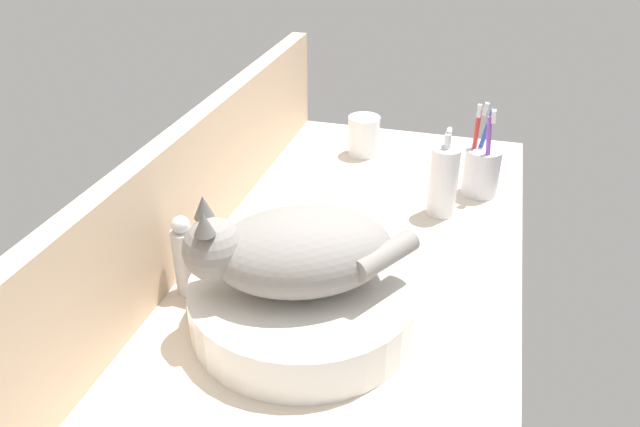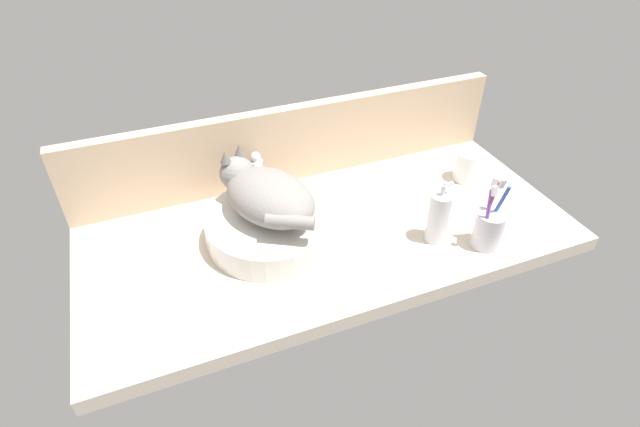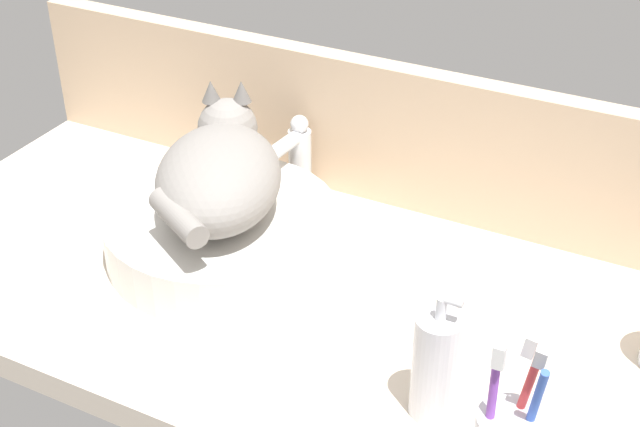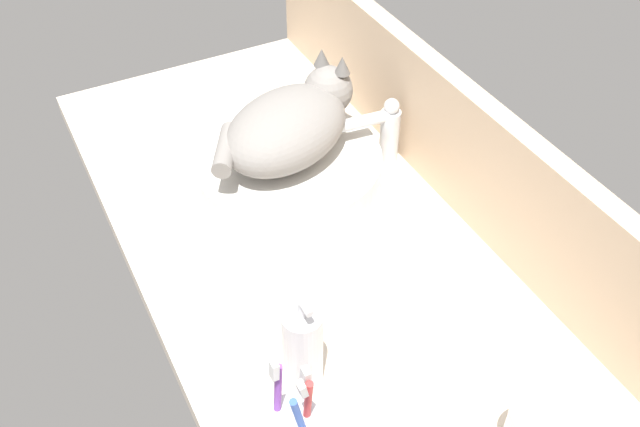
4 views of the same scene
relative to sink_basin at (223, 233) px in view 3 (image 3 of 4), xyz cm
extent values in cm
cube|color=beige|center=(14.37, -2.38, -5.49)|extent=(124.60, 57.15, 4.00)
cube|color=#CCAD8C|center=(14.37, 24.40, 7.74)|extent=(124.60, 3.60, 22.47)
cylinder|color=silver|center=(0.00, 0.00, 0.00)|extent=(33.04, 33.04, 6.99)
ellipsoid|color=gray|center=(0.00, 0.00, 8.99)|extent=(26.16, 29.90, 11.00)
sphere|color=gray|center=(-5.15, 10.70, 10.49)|extent=(8.80, 8.80, 8.80)
cone|color=#635F5B|center=(-7.56, 10.65, 15.89)|extent=(2.80, 2.80, 3.20)
cone|color=#635F5B|center=(-3.60, 12.56, 15.89)|extent=(2.80, 2.80, 3.20)
cylinder|color=gray|center=(1.16, -11.23, 9.49)|extent=(11.13, 8.26, 3.20)
cylinder|color=silver|center=(2.01, 19.60, 2.01)|extent=(3.60, 3.60, 11.00)
cylinder|color=silver|center=(1.50, 14.62, 6.91)|extent=(3.21, 10.17, 2.20)
sphere|color=silver|center=(2.01, 19.60, 8.71)|extent=(2.80, 2.80, 2.80)
cylinder|color=silver|center=(37.73, -15.68, 3.26)|extent=(5.41, 5.41, 13.51)
cylinder|color=silver|center=(37.73, -15.68, 11.41)|extent=(1.20, 1.20, 2.80)
cylinder|color=silver|center=(38.93, -15.68, 12.81)|extent=(2.20, 1.00, 1.00)
cylinder|color=blue|center=(49.55, -21.42, 5.41)|extent=(2.69, 3.91, 16.89)
cube|color=white|center=(49.55, -21.42, 13.91)|extent=(1.46, 1.21, 2.62)
cylinder|color=purple|center=(46.00, -23.11, 5.41)|extent=(1.43, 2.25, 17.04)
cube|color=white|center=(46.00, -23.11, 13.91)|extent=(1.28, 0.99, 2.49)
cylinder|color=#D13838|center=(48.21, -20.32, 5.41)|extent=(3.09, 1.04, 16.98)
cube|color=white|center=(48.21, -20.32, 13.91)|extent=(1.50, 0.82, 2.54)
camera|label=1|loc=(-68.38, -21.84, 56.20)|focal=35.00mm
camera|label=2|loc=(-24.77, -94.02, 78.44)|focal=28.00mm
camera|label=3|loc=(59.44, -86.71, 70.61)|focal=50.00mm
camera|label=4|loc=(88.89, -39.61, 80.07)|focal=40.00mm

